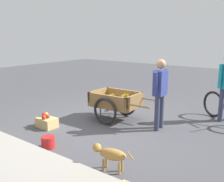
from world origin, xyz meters
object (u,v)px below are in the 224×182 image
dog (110,154)px  vendor_person (160,88)px  plastic_bucket (48,142)px  apple_crate (47,122)px  fruit_cart (116,102)px

dog → vendor_person: bearing=-83.1°
plastic_bucket → apple_crate: bearing=-37.7°
dog → plastic_bucket: 1.42m
fruit_cart → apple_crate: 1.69m
plastic_bucket → fruit_cart: bearing=-90.5°
vendor_person → apple_crate: (2.06, 1.43, -0.79)m
vendor_person → apple_crate: 2.63m
fruit_cart → dog: 2.47m
fruit_cart → vendor_person: (-1.14, -0.04, 0.48)m
vendor_person → dog: 2.19m
vendor_person → plastic_bucket: 2.55m
fruit_cart → plastic_bucket: (0.02, 2.08, -0.32)m
dog → apple_crate: bearing=-15.7°
fruit_cart → vendor_person: 1.24m
dog → fruit_cart: bearing=-55.6°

